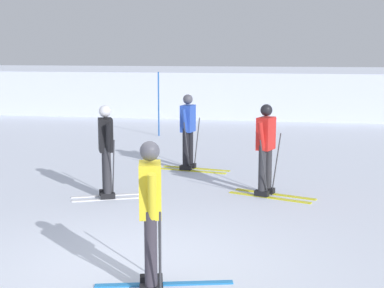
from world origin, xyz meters
The scene contains 7 objects.
ground_plane centered at (0.00, 0.00, 0.00)m, with size 120.00×120.00×0.00m, color silver.
far_snow_ridge centered at (0.00, 19.79, 0.91)m, with size 80.00×9.01×1.81m, color silver.
skier_yellow centered at (0.39, -0.66, 0.92)m, with size 1.64×0.98×1.71m.
skier_black centered at (-1.47, 3.17, 0.92)m, with size 1.61×1.00×1.71m.
skier_blue centered at (-0.51, 5.92, 0.92)m, with size 1.64×0.99×1.71m.
skier_red centered at (1.36, 3.89, 0.92)m, with size 1.63×0.95×1.71m.
trail_marker_pole centered at (-2.44, 10.85, 1.00)m, with size 0.04×0.04×2.01m, color #1E56AD.
Camera 1 is at (1.99, -6.60, 2.69)m, focal length 53.66 mm.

